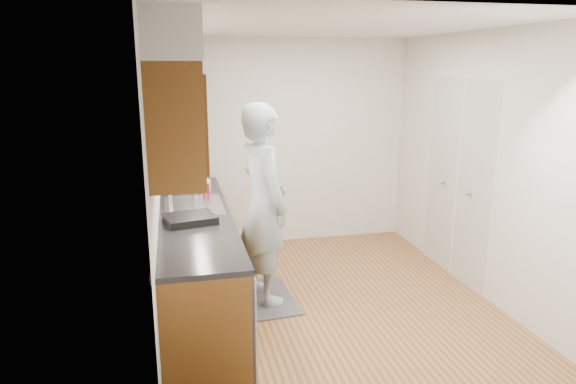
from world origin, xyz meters
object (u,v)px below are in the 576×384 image
Objects in this scene: soap_bottle_b at (206,183)px; steel_can at (196,189)px; dish_rack at (190,219)px; person at (263,191)px; soap_bottle_a at (197,178)px; soda_can at (206,190)px; soap_bottle_c at (201,179)px.

steel_can is (-0.10, -0.08, -0.04)m from soap_bottle_b.
person is at bearing 19.75° from dish_rack.
soap_bottle_a is at bearing 70.92° from dish_rack.
soda_can is 0.11m from steel_can.
soap_bottle_c is at bearing 69.58° from dish_rack.
person is 0.82m from soap_bottle_a.
soap_bottle_c is (-0.51, 0.78, -0.03)m from person.
soap_bottle_a is at bearing 112.01° from soda_can.
soap_bottle_c is at bearing 74.96° from soap_bottle_a.
person is 5.42× the size of dish_rack.
steel_can is 0.31× the size of dish_rack.
person is 10.66× the size of soap_bottle_b.
soda_can is (0.02, -0.36, -0.03)m from soap_bottle_c.
dish_rack is (-0.11, -1.03, -0.12)m from soap_bottle_a.
soda_can is at bearing 64.83° from dish_rack.
soap_bottle_b is 1.68× the size of soda_can.
dish_rack is at bearing -97.72° from soap_bottle_c.
soap_bottle_c is at bearing 16.82° from person.
person reaches higher than soap_bottle_b.
soap_bottle_b is 0.13m from steel_can.
soda_can reaches higher than dish_rack.
soap_bottle_c is 0.32m from steel_can.
soap_bottle_b is (-0.48, 0.55, -0.03)m from person.
soap_bottle_c is at bearing 97.27° from soap_bottle_b.
person reaches higher than soda_can.
person is at bearing -39.01° from steel_can.
soap_bottle_c is 1.49× the size of steel_can.
soap_bottle_b reaches higher than steel_can.
soap_bottle_a reaches higher than dish_rack.
steel_can is at bearing -143.75° from soap_bottle_b.
soap_bottle_b is 0.14m from soda_can.
steel_can reaches higher than soda_can.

